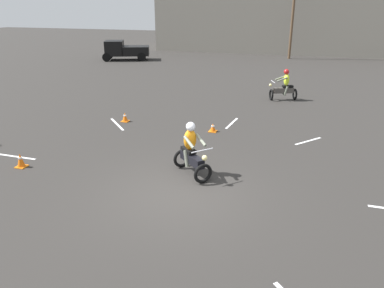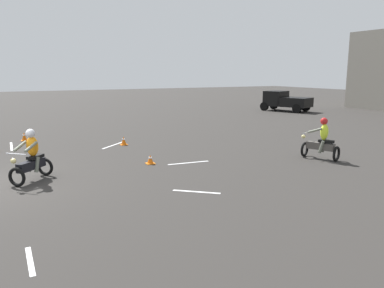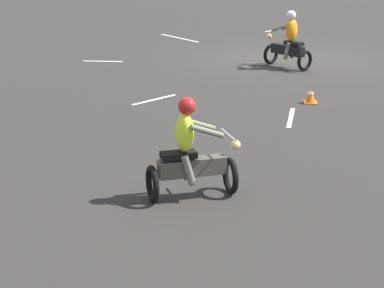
% 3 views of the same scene
% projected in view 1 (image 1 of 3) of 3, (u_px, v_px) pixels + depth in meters
% --- Properties ---
extents(ground_plane, '(120.00, 120.00, 0.00)m').
position_uv_depth(ground_plane, '(178.00, 194.00, 10.31)').
color(ground_plane, '#2D2B28').
extents(motorcycle_rider_foreground, '(1.43, 1.40, 1.66)m').
position_uv_depth(motorcycle_rider_foreground, '(191.00, 152.00, 11.23)').
color(motorcycle_rider_foreground, black).
rests_on(motorcycle_rider_foreground, ground).
extents(motorcycle_rider_background, '(1.54, 1.09, 1.66)m').
position_uv_depth(motorcycle_rider_background, '(284.00, 87.00, 20.00)').
color(motorcycle_rider_background, black).
rests_on(motorcycle_rider_background, ground).
extents(pickup_truck, '(4.55, 3.33, 1.73)m').
position_uv_depth(pickup_truck, '(124.00, 50.00, 34.00)').
color(pickup_truck, black).
rests_on(pickup_truck, ground).
extents(traffic_cone_near_right, '(0.32, 0.32, 0.34)m').
position_uv_depth(traffic_cone_near_right, '(213.00, 128.00, 15.21)').
color(traffic_cone_near_right, orange).
rests_on(traffic_cone_near_right, ground).
extents(traffic_cone_mid_center, '(0.32, 0.32, 0.47)m').
position_uv_depth(traffic_cone_mid_center, '(21.00, 160.00, 11.90)').
color(traffic_cone_mid_center, orange).
rests_on(traffic_cone_mid_center, ground).
extents(traffic_cone_mid_left, '(0.32, 0.32, 0.41)m').
position_uv_depth(traffic_cone_mid_left, '(125.00, 117.00, 16.50)').
color(traffic_cone_mid_left, orange).
rests_on(traffic_cone_mid_left, ground).
extents(lane_stripe_ne, '(0.97, 1.14, 0.01)m').
position_uv_depth(lane_stripe_ne, '(308.00, 141.00, 14.23)').
color(lane_stripe_ne, silver).
rests_on(lane_stripe_ne, ground).
extents(lane_stripe_n, '(0.26, 1.65, 0.01)m').
position_uv_depth(lane_stripe_n, '(232.00, 123.00, 16.33)').
color(lane_stripe_n, silver).
rests_on(lane_stripe_n, ground).
extents(lane_stripe_nw, '(1.35, 1.42, 0.01)m').
position_uv_depth(lane_stripe_nw, '(117.00, 124.00, 16.19)').
color(lane_stripe_nw, silver).
rests_on(lane_stripe_nw, ground).
extents(lane_stripe_w, '(2.17, 0.12, 0.01)m').
position_uv_depth(lane_stripe_w, '(9.00, 156.00, 12.87)').
color(lane_stripe_w, silver).
rests_on(lane_stripe_w, ground).
extents(utility_pole_far, '(0.24, 0.24, 10.13)m').
position_uv_depth(utility_pole_far, '(294.00, 1.00, 33.32)').
color(utility_pole_far, brown).
rests_on(utility_pole_far, ground).
extents(building_backdrop, '(26.89, 11.98, 7.02)m').
position_uv_depth(building_backdrop, '(288.00, 16.00, 41.36)').
color(building_backdrop, gray).
rests_on(building_backdrop, ground).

